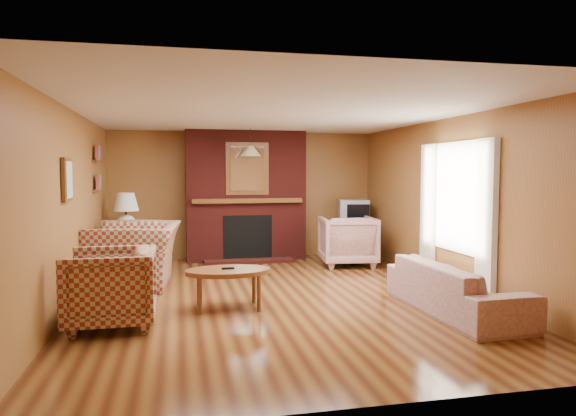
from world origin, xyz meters
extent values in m
plane|color=#48220F|center=(0.00, 0.00, 0.00)|extent=(6.50, 6.50, 0.00)
plane|color=silver|center=(0.00, 0.00, 2.40)|extent=(6.50, 6.50, 0.00)
plane|color=#9C5E30|center=(0.00, 3.25, 1.20)|extent=(6.50, 0.00, 6.50)
plane|color=#9C5E30|center=(0.00, -3.25, 1.20)|extent=(6.50, 0.00, 6.50)
plane|color=#9C5E30|center=(-2.50, 0.00, 1.20)|extent=(0.00, 6.50, 6.50)
plane|color=#9C5E30|center=(2.50, 0.00, 1.20)|extent=(0.00, 6.50, 6.50)
cube|color=#4C1310|center=(0.00, 3.00, 1.20)|extent=(2.20, 0.50, 2.40)
cube|color=black|center=(0.00, 2.77, 0.45)|extent=(0.90, 0.06, 0.80)
cube|color=#4C1310|center=(0.00, 2.60, 0.03)|extent=(1.60, 0.35, 0.06)
cube|color=brown|center=(0.00, 2.73, 1.12)|extent=(2.00, 0.18, 0.08)
cube|color=brown|center=(0.00, 2.76, 1.70)|extent=(0.78, 0.05, 0.95)
cube|color=white|center=(0.00, 2.73, 1.70)|extent=(0.62, 0.02, 0.80)
cube|color=beige|center=(2.44, -0.95, 1.05)|extent=(0.08, 0.35, 2.00)
cube|color=beige|center=(2.44, 0.55, 1.05)|extent=(0.08, 0.35, 2.00)
cube|color=white|center=(2.48, -0.20, 1.30)|extent=(0.03, 1.10, 1.50)
cube|color=brown|center=(-2.47, 1.90, 1.35)|extent=(0.06, 0.55, 0.04)
cube|color=brown|center=(-2.47, 1.90, 1.80)|extent=(0.06, 0.55, 0.04)
cube|color=brown|center=(-2.47, -0.30, 1.55)|extent=(0.04, 0.40, 0.50)
cube|color=beige|center=(-2.44, -0.30, 1.55)|extent=(0.01, 0.32, 0.42)
cylinder|color=black|center=(0.00, 2.30, 2.22)|extent=(0.01, 0.01, 0.35)
cone|color=tan|center=(0.00, 2.30, 2.00)|extent=(0.36, 0.36, 0.18)
imported|color=maroon|center=(-1.85, 1.09, 0.45)|extent=(1.31, 1.47, 0.89)
imported|color=maroon|center=(-1.95, -0.91, 0.42)|extent=(0.92, 0.90, 0.83)
imported|color=#BDB293|center=(1.90, -1.19, 0.30)|extent=(0.86, 2.05, 0.59)
imported|color=#BDB293|center=(1.67, 2.00, 0.43)|extent=(1.04, 1.06, 0.87)
ellipsoid|color=brown|center=(-0.66, -0.45, 0.45)|extent=(1.02, 0.63, 0.05)
cube|color=black|center=(-0.66, -0.45, 0.49)|extent=(0.15, 0.05, 0.02)
cylinder|color=brown|center=(-0.32, -0.24, 0.21)|extent=(0.05, 0.05, 0.42)
cylinder|color=brown|center=(-1.01, -0.24, 0.21)|extent=(0.05, 0.05, 0.42)
cylinder|color=brown|center=(-0.32, -0.65, 0.21)|extent=(0.05, 0.05, 0.42)
cylinder|color=brown|center=(-1.01, -0.65, 0.21)|extent=(0.05, 0.05, 0.42)
cube|color=brown|center=(-2.10, 2.45, 0.29)|extent=(0.47, 0.47, 0.58)
sphere|color=white|center=(-2.10, 2.45, 0.75)|extent=(0.34, 0.34, 0.34)
cylinder|color=black|center=(-2.10, 2.45, 0.95)|extent=(0.03, 0.03, 0.11)
cone|color=white|center=(-2.10, 2.45, 1.14)|extent=(0.43, 0.43, 0.30)
cube|color=black|center=(2.05, 2.80, 0.30)|extent=(0.57, 0.52, 0.61)
cube|color=#9C9FA4|center=(2.05, 2.80, 0.86)|extent=(0.64, 0.63, 0.50)
cube|color=black|center=(2.05, 2.53, 0.86)|extent=(0.42, 0.11, 0.36)
camera|label=1|loc=(-1.23, -6.53, 1.64)|focal=32.00mm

